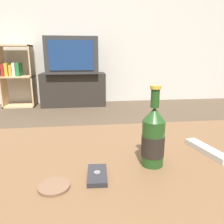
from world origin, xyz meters
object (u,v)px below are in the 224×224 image
object	(u,v)px
tv_stand	(74,89)
bookshelf	(16,74)
cell_phone	(97,175)
remote_control	(207,150)
beer_bottle	(153,138)
television	(72,55)

from	to	relation	value
tv_stand	bookshelf	xyz separation A→B (m)	(-0.84, 0.04, 0.24)
cell_phone	bookshelf	bearing A→B (deg)	113.31
cell_phone	remote_control	distance (m)	0.42
tv_stand	beer_bottle	size ratio (longest dim) A/B	3.80
tv_stand	cell_phone	size ratio (longest dim) A/B	8.78
bookshelf	television	bearing A→B (deg)	-3.09
tv_stand	remote_control	xyz separation A→B (m)	(0.59, -2.74, 0.18)
television	remote_control	bearing A→B (deg)	-77.79
tv_stand	cell_phone	bearing A→B (deg)	-86.19
beer_bottle	remote_control	xyz separation A→B (m)	(0.22, 0.06, -0.08)
television	beer_bottle	xyz separation A→B (m)	(0.37, -2.79, -0.25)
cell_phone	beer_bottle	bearing A→B (deg)	20.69
television	cell_phone	distance (m)	2.87
bookshelf	beer_bottle	xyz separation A→B (m)	(1.21, -2.84, 0.03)
television	beer_bottle	bearing A→B (deg)	-82.46
bookshelf	beer_bottle	bearing A→B (deg)	-66.89
beer_bottle	tv_stand	bearing A→B (deg)	97.53
television	bookshelf	size ratio (longest dim) A/B	0.82
tv_stand	remote_control	size ratio (longest dim) A/B	5.02
tv_stand	bookshelf	distance (m)	0.87
television	beer_bottle	world-z (taller)	television
tv_stand	television	xyz separation A→B (m)	(0.00, -0.00, 0.51)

